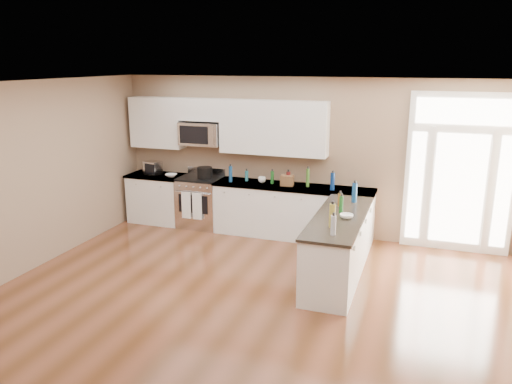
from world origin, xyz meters
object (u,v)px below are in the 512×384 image
at_px(peninsula_cabinet, 338,249).
at_px(stockpot, 205,172).
at_px(kitchen_range, 201,202).
at_px(toaster_oven, 153,168).

relative_size(peninsula_cabinet, stockpot, 8.06).
height_order(peninsula_cabinet, kitchen_range, kitchen_range).
height_order(peninsula_cabinet, toaster_oven, toaster_oven).
distance_m(stockpot, toaster_oven, 1.09).
relative_size(peninsula_cabinet, toaster_oven, 7.72).
bearing_deg(toaster_oven, kitchen_range, 14.31).
xyz_separation_m(kitchen_range, stockpot, (0.10, -0.01, 0.58)).
distance_m(peninsula_cabinet, toaster_oven, 4.18).
relative_size(kitchen_range, stockpot, 3.75).
bearing_deg(peninsula_cabinet, stockpot, 152.56).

